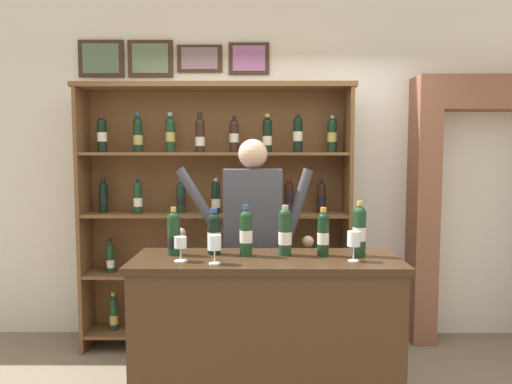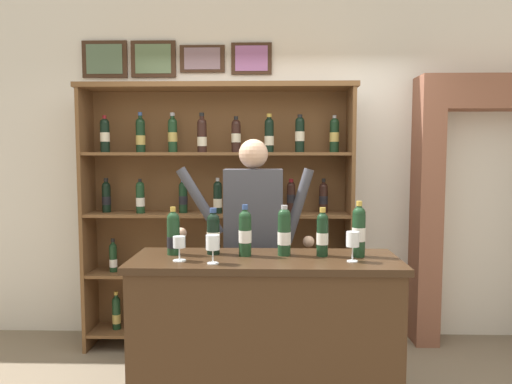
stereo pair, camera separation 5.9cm
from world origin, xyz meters
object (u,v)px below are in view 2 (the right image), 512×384
Objects in this scene: tasting_bottle_vin_santo at (359,230)px; wine_glass_right at (353,240)px; wine_shelf at (218,208)px; tasting_bottle_chianti at (245,232)px; tasting_bottle_riserva at (322,233)px; tasting_counter at (265,343)px; tasting_bottle_brunello at (213,232)px; shopkeeper at (253,234)px; wine_glass_left at (179,244)px; wine_glass_spare at (213,244)px; tasting_bottle_grappa at (284,231)px; tasting_bottle_rosso at (173,233)px.

wine_glass_right is (-0.06, -0.13, -0.03)m from tasting_bottle_vin_santo.
tasting_bottle_chianti is at bearing -76.12° from wine_shelf.
tasting_bottle_riserva is at bearing 177.58° from tasting_bottle_vin_santo.
tasting_bottle_brunello is at bearing 163.70° from tasting_counter.
shopkeeper is at bearing -64.31° from wine_shelf.
shopkeeper is 0.50m from tasting_bottle_brunello.
wine_glass_spare is (0.20, -0.06, 0.01)m from wine_glass_left.
tasting_bottle_grappa is at bearing 29.08° from wine_glass_spare.
wine_glass_left is (-0.49, -0.10, 0.62)m from tasting_counter.
tasting_bottle_brunello is 0.20m from tasting_bottle_chianti.
shopkeeper is 0.50m from tasting_bottle_chianti.
tasting_bottle_grappa is 2.13× the size of wine_glass_left.
shopkeeper reaches higher than wine_glass_left.
wine_shelf reaches higher than tasting_counter.
wine_shelf is at bearing 108.71° from tasting_counter.
tasting_bottle_riserva is (0.65, -0.04, 0.00)m from tasting_bottle_brunello.
wine_shelf is 7.79× the size of tasting_bottle_rosso.
tasting_bottle_chianti is 1.06× the size of tasting_bottle_riserva.
tasting_bottle_brunello is 0.92× the size of tasting_bottle_chianti.
wine_shelf is 1.12m from tasting_bottle_rosso.
wine_shelf is 1.42m from tasting_counter.
shopkeeper reaches higher than tasting_bottle_chianti.
tasting_bottle_riserva is at bearing -56.77° from wine_shelf.
wine_glass_right is (0.15, -0.14, -0.01)m from tasting_bottle_riserva.
tasting_bottle_rosso is at bearing -175.44° from tasting_bottle_brunello.
wine_glass_spare is at bearing -85.20° from wine_shelf.
tasting_bottle_chianti reaches higher than tasting_bottle_grappa.
tasting_bottle_grappa is 0.46m from wine_glass_spare.
wine_glass_left is at bearing 163.02° from wine_glass_spare.
wine_shelf is 15.92× the size of wine_glass_left.
tasting_bottle_vin_santo reaches higher than tasting_bottle_brunello.
wine_glass_spare is at bearing -106.24° from shopkeeper.
tasting_counter is 0.81m from wine_glass_right.
shopkeeper is 0.65m from tasting_bottle_riserva.
tasting_bottle_chianti is 0.93× the size of tasting_bottle_vin_santo.
tasting_bottle_vin_santo is at bearing -50.09° from wine_shelf.
tasting_bottle_brunello is at bearing -117.26° from shopkeeper.
tasting_bottle_chianti is at bearing 50.07° from wine_glass_spare.
tasting_counter is 0.85m from tasting_bottle_rosso.
tasting_bottle_rosso is at bearing 139.19° from wine_glass_spare.
tasting_bottle_brunello is 0.83m from wine_glass_right.
wine_shelf is 1.23m from tasting_bottle_grappa.
tasting_bottle_vin_santo is 2.33× the size of wine_glass_left.
tasting_bottle_vin_santo is at bearing -2.42° from tasting_bottle_riserva.
wine_shelf reaches higher than tasting_bottle_grappa.
tasting_bottle_brunello is (-0.23, -0.44, 0.09)m from shopkeeper.
shopkeeper is 0.74m from wine_glass_left.
wine_glass_spare is at bearing -161.58° from tasting_bottle_riserva.
wine_glass_spare reaches higher than tasting_counter.
wine_shelf is at bearing 103.88° from tasting_bottle_chianti.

